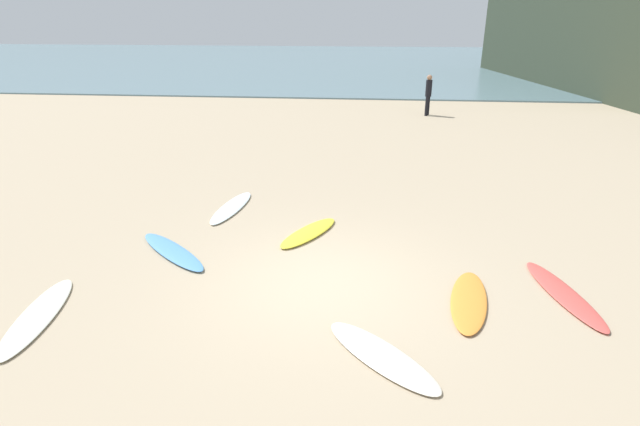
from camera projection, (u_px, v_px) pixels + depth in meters
name	position (u px, v px, depth m)	size (l,w,h in m)	color
ground_plane	(322.00, 284.00, 8.99)	(120.00, 120.00, 0.00)	tan
ocean_water	(361.00, 62.00, 45.50)	(120.00, 40.00, 0.08)	slate
surfboard_0	(232.00, 207.00, 12.33)	(0.51, 2.23, 0.07)	white
surfboard_1	(469.00, 301.00, 8.39)	(0.59, 2.03, 0.08)	orange
surfboard_2	(309.00, 233.00, 10.93)	(0.55, 1.90, 0.09)	yellow
surfboard_3	(38.00, 316.00, 7.99)	(0.57, 2.31, 0.07)	silver
surfboard_4	(382.00, 356.00, 7.07)	(0.60, 2.07, 0.07)	silver
surfboard_5	(173.00, 251.00, 10.09)	(0.48, 2.29, 0.09)	#5697DA
surfboard_6	(564.00, 294.00, 8.60)	(0.49, 2.33, 0.07)	#E2554C
beachgoer_near	(428.00, 93.00, 22.73)	(0.37, 0.37, 1.83)	black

